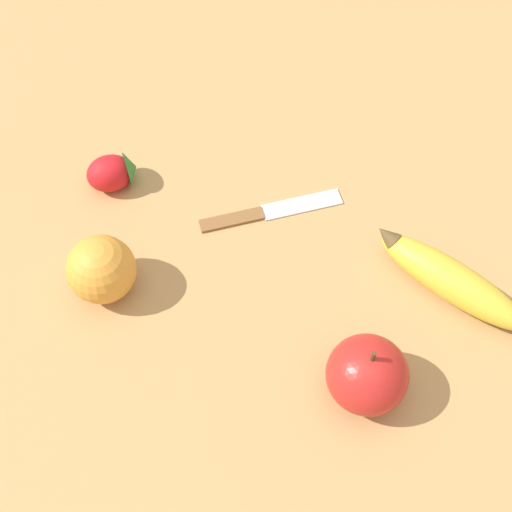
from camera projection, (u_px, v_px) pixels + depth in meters
ground_plane at (273, 367)px, 0.71m from camera, size 3.00×3.00×0.00m
banana at (451, 280)px, 0.74m from camera, size 0.16×0.15×0.04m
orange at (101, 269)px, 0.73m from camera, size 0.07×0.07×0.07m
strawberry at (113, 172)px, 0.82m from camera, size 0.07×0.06×0.04m
apple at (367, 375)px, 0.67m from camera, size 0.08×0.08×0.08m
paring_knife at (266, 212)px, 0.81m from camera, size 0.17×0.05×0.01m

